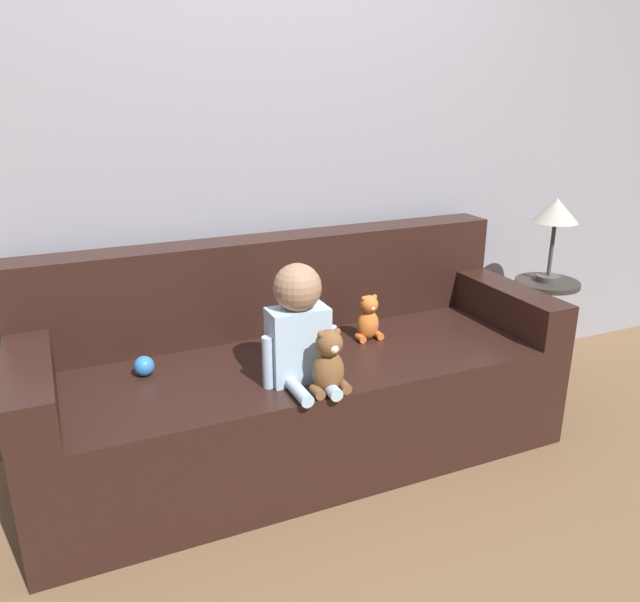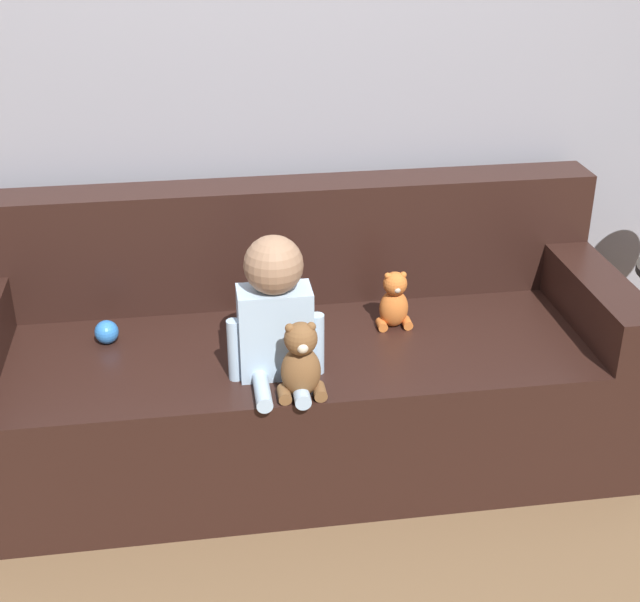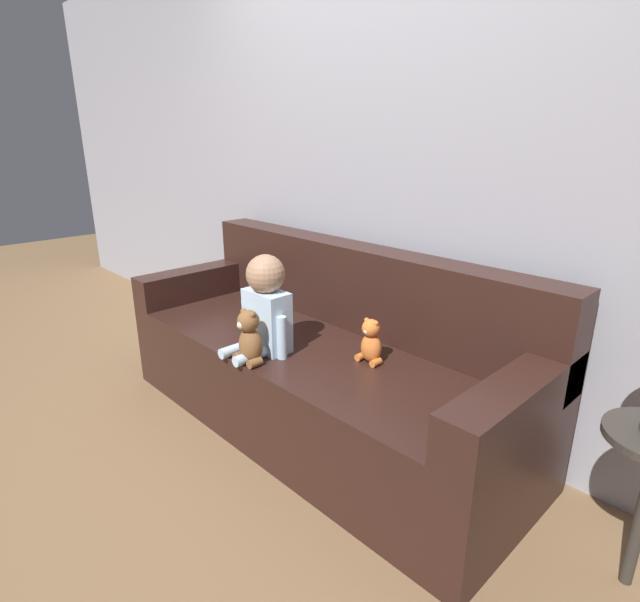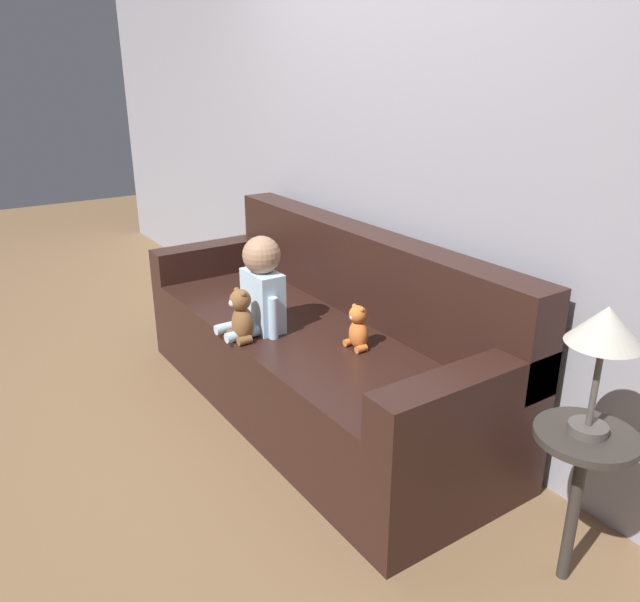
% 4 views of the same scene
% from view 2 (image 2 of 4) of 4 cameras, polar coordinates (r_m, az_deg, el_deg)
% --- Properties ---
extents(ground_plane, '(12.00, 12.00, 0.00)m').
position_cam_2_polar(ground_plane, '(3.20, -1.41, -9.60)').
color(ground_plane, brown).
extents(wall_back, '(8.00, 0.05, 2.60)m').
position_cam_2_polar(wall_back, '(3.12, -2.87, 15.74)').
color(wall_back, '#93939E').
rests_on(wall_back, ground_plane).
extents(couch, '(2.18, 0.81, 0.89)m').
position_cam_2_polar(couch, '(3.06, -1.60, -4.24)').
color(couch, black).
rests_on(couch, ground_plane).
extents(person_baby, '(0.29, 0.31, 0.45)m').
position_cam_2_polar(person_baby, '(2.65, -2.90, -0.64)').
color(person_baby, silver).
rests_on(person_baby, couch).
extents(teddy_bear_brown, '(0.14, 0.11, 0.24)m').
position_cam_2_polar(teddy_bear_brown, '(2.58, -1.23, -3.93)').
color(teddy_bear_brown, brown).
rests_on(teddy_bear_brown, couch).
extents(plush_toy_side, '(0.12, 0.09, 0.20)m').
position_cam_2_polar(plush_toy_side, '(2.98, 4.78, -0.01)').
color(plush_toy_side, orange).
rests_on(plush_toy_side, couch).
extents(toy_ball, '(0.08, 0.08, 0.08)m').
position_cam_2_polar(toy_ball, '(2.98, -13.50, -1.94)').
color(toy_ball, '#337FDB').
rests_on(toy_ball, couch).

